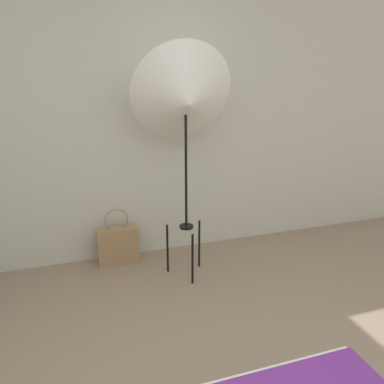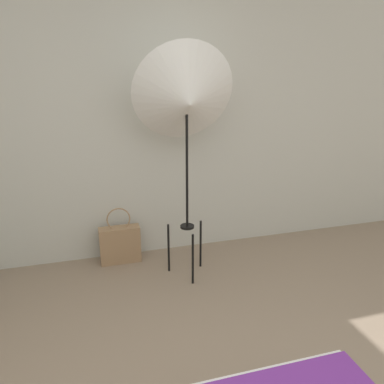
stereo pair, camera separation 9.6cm
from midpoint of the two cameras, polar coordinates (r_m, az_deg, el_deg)
name	(u,v)px [view 1 (the left image)]	position (r m, az deg, el deg)	size (l,w,h in m)	color
wall_back	(122,123)	(3.50, -11.42, 10.23)	(8.00, 0.05, 2.60)	beige
photo_umbrella	(186,99)	(3.01, -1.92, 13.92)	(0.84, 0.53, 1.98)	black
tote_bag	(118,245)	(3.64, -11.96, -7.91)	(0.38, 0.13, 0.55)	#9E7A56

